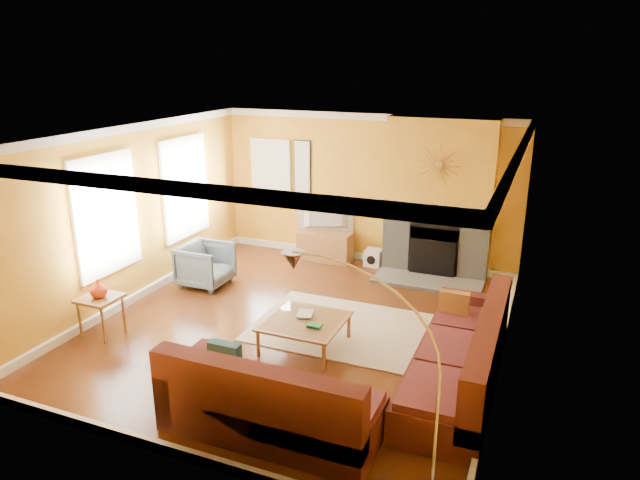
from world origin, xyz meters
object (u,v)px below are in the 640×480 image
at_px(side_table, 102,316).
at_px(coffee_table, 305,333).
at_px(media_console, 325,246).
at_px(sectional_sofa, 356,344).
at_px(arc_lamp, 369,383).
at_px(armchair, 205,265).

bearing_deg(side_table, coffee_table, 14.78).
bearing_deg(media_console, coffee_table, -72.77).
relative_size(sectional_sofa, media_console, 3.43).
bearing_deg(sectional_sofa, arc_lamp, -68.17).
relative_size(media_console, arc_lamp, 0.47).
distance_m(sectional_sofa, arc_lamp, 1.92).
bearing_deg(armchair, media_console, -35.98).
height_order(sectional_sofa, armchair, sectional_sofa).
height_order(armchair, side_table, armchair).
height_order(coffee_table, media_console, media_console).
distance_m(coffee_table, arc_lamp, 2.78).
relative_size(armchair, arc_lamp, 0.37).
distance_m(armchair, side_table, 2.07).
xyz_separation_m(sectional_sofa, armchair, (-3.24, 1.79, -0.10)).
xyz_separation_m(sectional_sofa, side_table, (-3.57, -0.26, -0.17)).
bearing_deg(side_table, sectional_sofa, 4.10).
xyz_separation_m(sectional_sofa, media_console, (-1.86, 3.69, -0.17)).
height_order(sectional_sofa, media_console, sectional_sofa).
bearing_deg(side_table, media_console, 66.58).
bearing_deg(arc_lamp, side_table, 161.35).
relative_size(sectional_sofa, coffee_table, 3.43).
bearing_deg(side_table, arc_lamp, -18.65).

